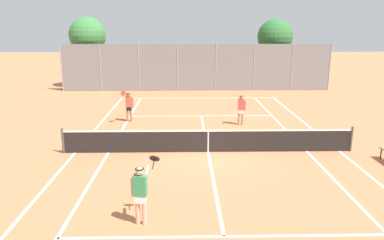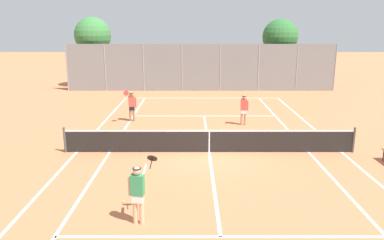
{
  "view_description": "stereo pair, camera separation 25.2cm",
  "coord_description": "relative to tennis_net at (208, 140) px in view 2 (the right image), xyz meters",
  "views": [
    {
      "loc": [
        -0.96,
        -14.69,
        5.1
      ],
      "look_at": [
        -0.64,
        1.5,
        1.0
      ],
      "focal_mm": 35.0,
      "sensor_mm": 36.0,
      "label": 1
    },
    {
      "loc": [
        -0.71,
        -14.7,
        5.1
      ],
      "look_at": [
        -0.64,
        1.5,
        1.0
      ],
      "focal_mm": 35.0,
      "sensor_mm": 36.0,
      "label": 2
    }
  ],
  "objects": [
    {
      "name": "loose_tennis_ball_3",
      "position": [
        1.68,
        2.89,
        -0.48
      ],
      "size": [
        0.07,
        0.07,
        0.07
      ],
      "primitive_type": "sphere",
      "color": "#D1DB33",
      "rests_on": "ground"
    },
    {
      "name": "player_near_side",
      "position": [
        -2.12,
        -5.72,
        0.42
      ],
      "size": [
        0.76,
        0.72,
        1.77
      ],
      "color": "#D8A884",
      "rests_on": "ground"
    },
    {
      "name": "loose_tennis_ball_1",
      "position": [
        -2.75,
        -4.53,
        -0.48
      ],
      "size": [
        0.07,
        0.07,
        0.07
      ],
      "primitive_type": "sphere",
      "color": "#D1DB33",
      "rests_on": "ground"
    },
    {
      "name": "tree_behind_left",
      "position": [
        -9.04,
        17.11,
        3.67
      ],
      "size": [
        3.0,
        3.0,
        5.8
      ],
      "color": "brown",
      "rests_on": "ground"
    },
    {
      "name": "court_line_markings",
      "position": [
        0.0,
        0.0,
        -0.51
      ],
      "size": [
        11.1,
        23.9,
        0.01
      ],
      "color": "silver",
      "rests_on": "ground"
    },
    {
      "name": "loose_tennis_ball_2",
      "position": [
        1.12,
        2.19,
        -0.48
      ],
      "size": [
        0.07,
        0.07,
        0.07
      ],
      "primitive_type": "sphere",
      "color": "#D1DB33",
      "rests_on": "ground"
    },
    {
      "name": "tree_behind_right",
      "position": [
        6.58,
        17.25,
        3.55
      ],
      "size": [
        2.93,
        2.93,
        5.65
      ],
      "color": "brown",
      "rests_on": "ground"
    },
    {
      "name": "ground_plane",
      "position": [
        0.0,
        0.0,
        -0.51
      ],
      "size": [
        120.0,
        120.0,
        0.0
      ],
      "primitive_type": "plane",
      "color": "#C67047"
    },
    {
      "name": "back_fence",
      "position": [
        -0.0,
        15.15,
        1.35
      ],
      "size": [
        21.46,
        0.08,
        3.72
      ],
      "color": "gray",
      "rests_on": "ground"
    },
    {
      "name": "tennis_net",
      "position": [
        0.0,
        0.0,
        0.0
      ],
      "size": [
        12.0,
        0.1,
        1.07
      ],
      "color": "#474C47",
      "rests_on": "ground"
    },
    {
      "name": "loose_tennis_ball_0",
      "position": [
        -1.61,
        11.31,
        -0.48
      ],
      "size": [
        0.07,
        0.07,
        0.07
      ],
      "primitive_type": "sphere",
      "color": "#D1DB33",
      "rests_on": "ground"
    },
    {
      "name": "player_far_left",
      "position": [
        -3.99,
        5.2,
        0.42
      ],
      "size": [
        0.59,
        0.79,
        1.77
      ],
      "color": "#936B4C",
      "rests_on": "ground"
    },
    {
      "name": "player_far_right",
      "position": [
        2.0,
        4.38,
        0.4
      ],
      "size": [
        0.47,
        0.47,
        1.6
      ],
      "color": "tan",
      "rests_on": "ground"
    }
  ]
}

